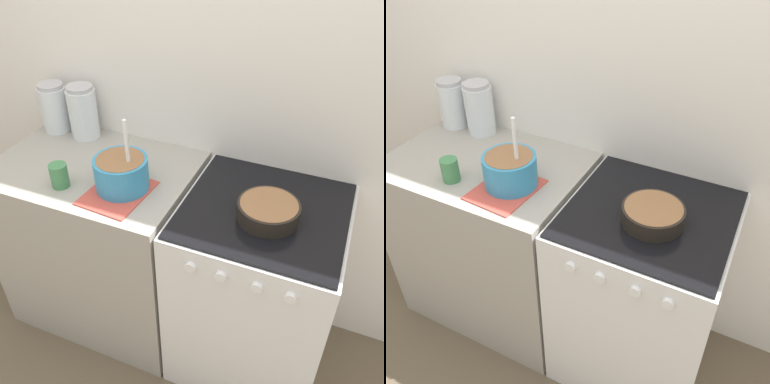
# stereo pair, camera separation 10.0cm
# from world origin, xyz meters

# --- Properties ---
(ground_plane) EXTENTS (12.00, 12.00, 0.00)m
(ground_plane) POSITION_xyz_m (0.00, 0.00, 0.00)
(ground_plane) COLOR brown
(wall_back) EXTENTS (4.76, 0.05, 2.40)m
(wall_back) POSITION_xyz_m (0.00, 0.65, 1.20)
(wall_back) COLOR white
(wall_back) RESTS_ON ground_plane
(countertop_cabinet) EXTENTS (0.88, 0.62, 0.92)m
(countertop_cabinet) POSITION_xyz_m (-0.44, 0.31, 0.46)
(countertop_cabinet) COLOR #9E998E
(countertop_cabinet) RESTS_ON ground_plane
(stove) EXTENTS (0.64, 0.64, 0.92)m
(stove) POSITION_xyz_m (0.34, 0.31, 0.46)
(stove) COLOR silver
(stove) RESTS_ON ground_plane
(mixing_bowl) EXTENTS (0.22, 0.22, 0.31)m
(mixing_bowl) POSITION_xyz_m (-0.23, 0.22, 1.00)
(mixing_bowl) COLOR #338CBF
(mixing_bowl) RESTS_ON countertop_cabinet
(baking_pan) EXTENTS (0.23, 0.23, 0.07)m
(baking_pan) POSITION_xyz_m (0.36, 0.26, 0.95)
(baking_pan) COLOR black
(baking_pan) RESTS_ON stove
(storage_jar_left) EXTENTS (0.13, 0.13, 0.24)m
(storage_jar_left) POSITION_xyz_m (-0.78, 0.53, 1.02)
(storage_jar_left) COLOR silver
(storage_jar_left) RESTS_ON countertop_cabinet
(storage_jar_middle) EXTENTS (0.14, 0.14, 0.26)m
(storage_jar_middle) POSITION_xyz_m (-0.62, 0.53, 1.03)
(storage_jar_middle) COLOR silver
(storage_jar_middle) RESTS_ON countertop_cabinet
(tin_can) EXTENTS (0.07, 0.07, 0.10)m
(tin_can) POSITION_xyz_m (-0.48, 0.14, 0.97)
(tin_can) COLOR #3F7F4C
(tin_can) RESTS_ON countertop_cabinet
(recipe_page) EXTENTS (0.25, 0.30, 0.01)m
(recipe_page) POSITION_xyz_m (-0.23, 0.18, 0.92)
(recipe_page) COLOR #CC4C3F
(recipe_page) RESTS_ON countertop_cabinet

